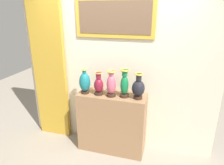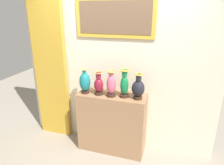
{
  "view_description": "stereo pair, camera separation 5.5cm",
  "coord_description": "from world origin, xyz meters",
  "px_view_note": "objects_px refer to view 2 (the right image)",
  "views": [
    {
      "loc": [
        0.82,
        -2.8,
        2.25
      ],
      "look_at": [
        0.0,
        0.0,
        1.19
      ],
      "focal_mm": 32.7,
      "sensor_mm": 36.0,
      "label": 1
    },
    {
      "loc": [
        0.88,
        -2.78,
        2.25
      ],
      "look_at": [
        0.0,
        0.0,
        1.19
      ],
      "focal_mm": 32.7,
      "sensor_mm": 36.0,
      "label": 2
    }
  ],
  "objects_px": {
    "vase_burgundy": "(99,85)",
    "vase_onyx": "(138,88)",
    "vase_rose": "(111,85)",
    "vase_emerald": "(124,84)",
    "vase_teal": "(85,82)"
  },
  "relations": [
    {
      "from": "vase_rose",
      "to": "vase_onyx",
      "type": "xyz_separation_m",
      "value": [
        0.41,
        0.02,
        -0.02
      ]
    },
    {
      "from": "vase_burgundy",
      "to": "vase_onyx",
      "type": "xyz_separation_m",
      "value": [
        0.61,
        0.02,
        0.01
      ]
    },
    {
      "from": "vase_rose",
      "to": "vase_emerald",
      "type": "height_order",
      "value": "vase_emerald"
    },
    {
      "from": "vase_burgundy",
      "to": "vase_onyx",
      "type": "relative_size",
      "value": 0.92
    },
    {
      "from": "vase_teal",
      "to": "vase_onyx",
      "type": "xyz_separation_m",
      "value": [
        0.83,
        0.03,
        -0.01
      ]
    },
    {
      "from": "vase_onyx",
      "to": "vase_emerald",
      "type": "bearing_deg",
      "value": 177.9
    },
    {
      "from": "vase_burgundy",
      "to": "vase_rose",
      "type": "distance_m",
      "value": 0.21
    },
    {
      "from": "vase_rose",
      "to": "vase_emerald",
      "type": "distance_m",
      "value": 0.2
    },
    {
      "from": "vase_rose",
      "to": "vase_onyx",
      "type": "bearing_deg",
      "value": 3.21
    },
    {
      "from": "vase_onyx",
      "to": "vase_rose",
      "type": "bearing_deg",
      "value": -176.79
    },
    {
      "from": "vase_emerald",
      "to": "vase_onyx",
      "type": "distance_m",
      "value": 0.21
    },
    {
      "from": "vase_burgundy",
      "to": "vase_emerald",
      "type": "distance_m",
      "value": 0.4
    },
    {
      "from": "vase_teal",
      "to": "vase_emerald",
      "type": "xyz_separation_m",
      "value": [
        0.62,
        0.04,
        0.02
      ]
    },
    {
      "from": "vase_burgundy",
      "to": "vase_onyx",
      "type": "distance_m",
      "value": 0.61
    },
    {
      "from": "vase_emerald",
      "to": "vase_onyx",
      "type": "height_order",
      "value": "vase_emerald"
    }
  ]
}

